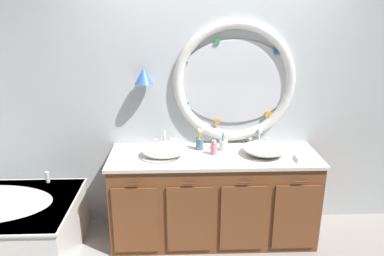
% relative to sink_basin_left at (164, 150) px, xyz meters
% --- Properties ---
extents(ground_plane, '(14.00, 14.00, 0.00)m').
position_rel_sink_basin_left_xyz_m(ground_plane, '(0.47, -0.21, -0.91)').
color(ground_plane, gray).
extents(back_wall_assembly, '(6.40, 0.26, 2.60)m').
position_rel_sink_basin_left_xyz_m(back_wall_assembly, '(0.48, 0.37, 0.41)').
color(back_wall_assembly, silver).
rests_on(back_wall_assembly, ground_plane).
extents(vanity_counter, '(1.90, 0.66, 0.85)m').
position_rel_sink_basin_left_xyz_m(vanity_counter, '(0.46, 0.03, -0.48)').
color(vanity_counter, brown).
rests_on(vanity_counter, ground_plane).
extents(sink_basin_left, '(0.39, 0.39, 0.11)m').
position_rel_sink_basin_left_xyz_m(sink_basin_left, '(0.00, 0.00, 0.00)').
color(sink_basin_left, white).
rests_on(sink_basin_left, vanity_counter).
extents(sink_basin_right, '(0.39, 0.39, 0.12)m').
position_rel_sink_basin_left_xyz_m(sink_basin_right, '(0.91, -0.00, 0.00)').
color(sink_basin_right, white).
rests_on(sink_basin_right, vanity_counter).
extents(faucet_set_left, '(0.22, 0.12, 0.16)m').
position_rel_sink_basin_left_xyz_m(faucet_set_left, '(-0.00, 0.26, 0.00)').
color(faucet_set_left, silver).
rests_on(faucet_set_left, vanity_counter).
extents(faucet_set_right, '(0.21, 0.12, 0.17)m').
position_rel_sink_basin_left_xyz_m(faucet_set_right, '(0.91, 0.26, 0.01)').
color(faucet_set_right, silver).
rests_on(faucet_set_right, vanity_counter).
extents(toothbrush_holder_left, '(0.08, 0.08, 0.21)m').
position_rel_sink_basin_left_xyz_m(toothbrush_holder_left, '(0.33, 0.15, 0.00)').
color(toothbrush_holder_left, slate).
rests_on(toothbrush_holder_left, vanity_counter).
extents(toothbrush_holder_right, '(0.09, 0.09, 0.20)m').
position_rel_sink_basin_left_xyz_m(toothbrush_holder_right, '(0.55, 0.12, -0.00)').
color(toothbrush_holder_right, white).
rests_on(toothbrush_holder_right, vanity_counter).
extents(soap_dispenser, '(0.06, 0.07, 0.14)m').
position_rel_sink_basin_left_xyz_m(soap_dispenser, '(0.45, 0.02, 0.00)').
color(soap_dispenser, pink).
rests_on(soap_dispenser, vanity_counter).
extents(folded_hand_towel, '(0.17, 0.14, 0.04)m').
position_rel_sink_basin_left_xyz_m(folded_hand_towel, '(1.24, -0.15, -0.04)').
color(folded_hand_towel, white).
rests_on(folded_hand_towel, vanity_counter).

